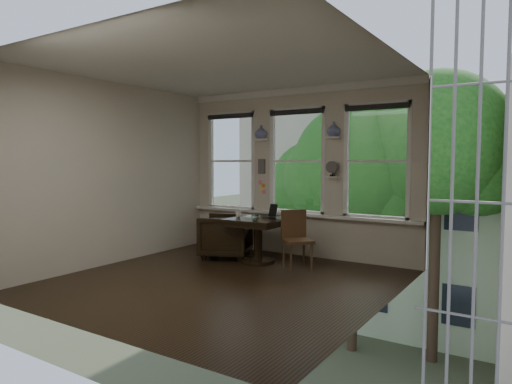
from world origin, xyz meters
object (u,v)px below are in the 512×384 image
Objects in this scene: table at (258,241)px; armchair_left at (225,236)px; mug at (238,214)px; side_chair_right at (298,240)px; laptop at (269,218)px.

armchair_left is (-0.71, 0.04, 0.01)m from table.
mug is (0.34, -0.09, 0.42)m from armchair_left.
side_chair_right is 2.66× the size of laptop.
side_chair_right is (0.77, -0.05, 0.09)m from table.
laptop is 3.32× the size of mug.
table is at bearing -165.57° from laptop.
armchair_left is 2.43× the size of laptop.
laptop is (-0.59, 0.10, 0.30)m from side_chair_right.
laptop is at bearing 122.39° from side_chair_right.
mug is (-0.55, -0.10, 0.03)m from laptop.
table is 0.78m from side_chair_right.
table is at bearing 7.61° from mug.
side_chair_right reaches higher than laptop.
side_chair_right reaches higher than armchair_left.
table is 8.64× the size of mug.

